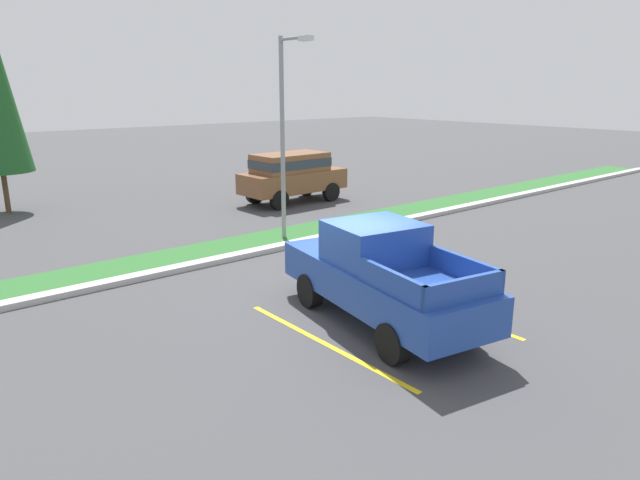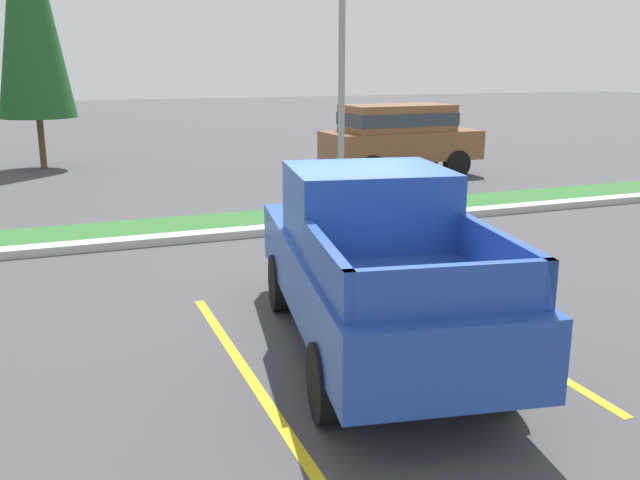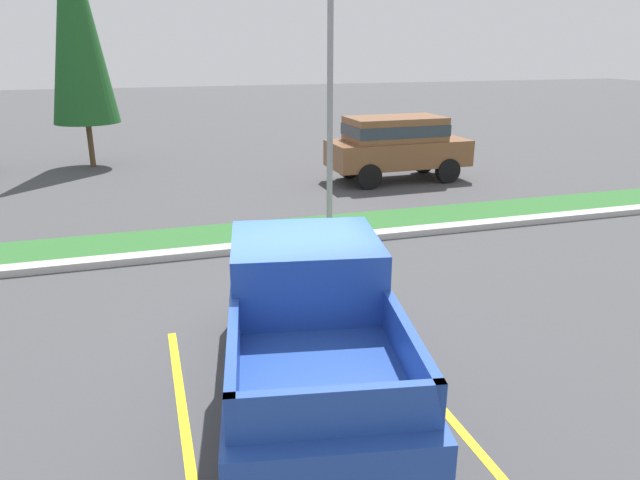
% 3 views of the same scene
% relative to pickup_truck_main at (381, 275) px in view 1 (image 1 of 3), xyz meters
% --- Properties ---
extents(ground_plane, '(120.00, 120.00, 0.00)m').
position_rel_pickup_truck_main_xyz_m(ground_plane, '(-0.03, 0.86, -1.04)').
color(ground_plane, '#424244').
extents(parking_line_near, '(0.12, 4.80, 0.01)m').
position_rel_pickup_truck_main_xyz_m(parking_line_near, '(-1.56, -0.05, -1.04)').
color(parking_line_near, yellow).
rests_on(parking_line_near, ground).
extents(parking_line_far, '(0.12, 4.80, 0.01)m').
position_rel_pickup_truck_main_xyz_m(parking_line_far, '(1.54, -0.05, -1.04)').
color(parking_line_far, yellow).
rests_on(parking_line_far, ground).
extents(curb_strip, '(56.00, 0.40, 0.15)m').
position_rel_pickup_truck_main_xyz_m(curb_strip, '(-0.03, 5.86, -0.97)').
color(curb_strip, '#B2B2AD').
rests_on(curb_strip, ground).
extents(grass_median, '(56.00, 1.80, 0.06)m').
position_rel_pickup_truck_main_xyz_m(grass_median, '(-0.03, 6.96, -1.01)').
color(grass_median, '#2D662D').
rests_on(grass_median, ground).
extents(pickup_truck_main, '(2.79, 5.48, 2.10)m').
position_rel_pickup_truck_main_xyz_m(pickup_truck_main, '(0.00, 0.00, 0.00)').
color(pickup_truck_main, black).
rests_on(pickup_truck_main, ground).
extents(suv_distant, '(4.65, 2.06, 2.10)m').
position_rel_pickup_truck_main_xyz_m(suv_distant, '(6.28, 11.38, 0.20)').
color(suv_distant, black).
rests_on(suv_distant, ground).
extents(street_light, '(0.24, 1.49, 6.25)m').
position_rel_pickup_truck_main_xyz_m(street_light, '(2.46, 6.59, 2.62)').
color(street_light, gray).
rests_on(street_light, ground).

